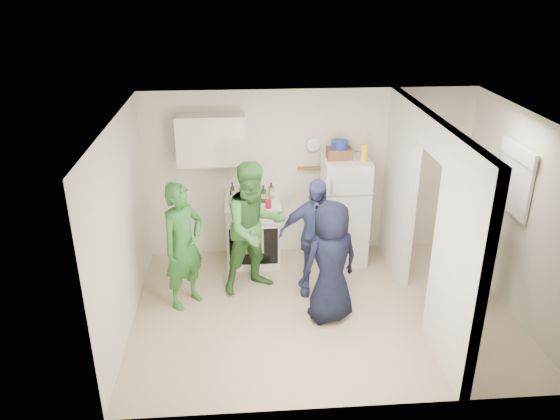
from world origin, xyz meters
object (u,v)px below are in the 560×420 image
(person_nook, at_px, (471,245))
(person_green_center, at_px, (254,228))
(person_green_left, at_px, (183,246))
(yellow_cup_stack_top, at_px, (364,153))
(blue_bowl, at_px, (340,144))
(person_denim, at_px, (315,238))
(stove, at_px, (253,232))
(person_navy, at_px, (331,262))
(fridge, at_px, (344,211))
(wicker_basket, at_px, (339,153))

(person_nook, bearing_deg, person_green_center, -102.20)
(person_green_left, height_order, person_nook, same)
(yellow_cup_stack_top, relative_size, person_nook, 0.15)
(person_green_center, distance_m, person_nook, 2.77)
(blue_bowl, height_order, person_denim, blue_bowl)
(stove, relative_size, person_nook, 0.56)
(person_navy, bearing_deg, person_denim, -103.38)
(blue_bowl, bearing_deg, person_denim, -115.62)
(person_green_center, relative_size, person_navy, 1.16)
(person_nook, bearing_deg, person_denim, -102.21)
(fridge, bearing_deg, person_nook, -42.64)
(person_green_center, bearing_deg, person_green_left, 174.46)
(person_green_center, xyz_separation_m, person_denim, (0.78, -0.16, -0.09))
(blue_bowl, bearing_deg, stove, -179.07)
(blue_bowl, xyz_separation_m, person_green_left, (-2.13, -1.08, -0.94))
(person_denim, bearing_deg, person_navy, -67.24)
(fridge, height_order, person_denim, person_denim)
(wicker_basket, bearing_deg, person_green_left, -153.12)
(stove, distance_m, person_denim, 1.25)
(stove, xyz_separation_m, person_nook, (2.72, -1.30, 0.37))
(person_green_left, bearing_deg, stove, 3.29)
(fridge, height_order, blue_bowl, blue_bowl)
(person_navy, bearing_deg, fridge, -129.77)
(stove, distance_m, yellow_cup_stack_top, 1.99)
(blue_bowl, height_order, person_nook, blue_bowl)
(yellow_cup_stack_top, height_order, person_denim, yellow_cup_stack_top)
(stove, height_order, wicker_basket, wicker_basket)
(fridge, xyz_separation_m, wicker_basket, (-0.10, 0.05, 0.86))
(person_green_center, relative_size, person_denim, 1.11)
(wicker_basket, xyz_separation_m, person_green_left, (-2.13, -1.08, -0.81))
(person_green_center, relative_size, person_nook, 1.08)
(fridge, xyz_separation_m, blue_bowl, (-0.10, 0.05, 0.99))
(yellow_cup_stack_top, relative_size, person_navy, 0.16)
(wicker_basket, xyz_separation_m, person_navy, (-0.34, -1.54, -0.87))
(wicker_basket, height_order, person_green_center, person_green_center)
(fridge, relative_size, person_green_left, 0.94)
(yellow_cup_stack_top, bearing_deg, person_green_center, -158.04)
(fridge, bearing_deg, blue_bowl, 153.43)
(stove, distance_m, person_green_center, 0.87)
(person_navy, xyz_separation_m, person_nook, (1.82, 0.22, 0.06))
(person_denim, height_order, person_nook, person_nook)
(blue_bowl, distance_m, yellow_cup_stack_top, 0.36)
(yellow_cup_stack_top, height_order, person_navy, yellow_cup_stack_top)
(person_green_center, bearing_deg, wicker_basket, 7.92)
(stove, height_order, blue_bowl, blue_bowl)
(person_green_center, bearing_deg, blue_bowl, 7.92)
(blue_bowl, xyz_separation_m, person_green_center, (-1.23, -0.77, -0.88))
(person_denim, bearing_deg, wicker_basket, 77.21)
(yellow_cup_stack_top, xyz_separation_m, person_nook, (1.16, -1.17, -0.86))
(person_navy, height_order, person_nook, person_nook)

